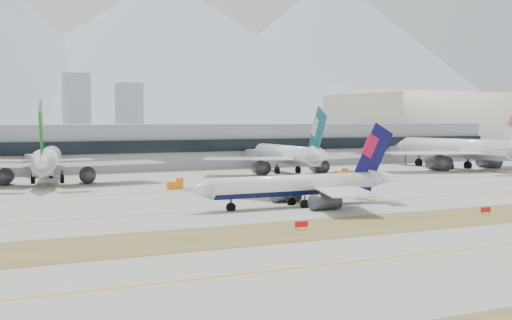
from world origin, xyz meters
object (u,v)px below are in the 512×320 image
widebody_china_air (462,150)px  hangar (437,155)px  terminal (132,146)px  taxiing_airliner (301,186)px  widebody_cathay (289,156)px  widebody_eva (47,162)px

widebody_china_air → hangar: 99.05m
widebody_china_air → terminal: 111.58m
taxiing_airliner → terminal: (5.22, 121.65, 3.63)m
widebody_cathay → terminal: bearing=41.3°
widebody_eva → widebody_cathay: 72.44m
widebody_china_air → hangar: size_ratio=0.74×
taxiing_airliner → terminal: size_ratio=0.17×
hangar → widebody_cathay: bearing=-150.1°
widebody_eva → widebody_cathay: widebody_eva is taller
widebody_cathay → hangar: size_ratio=0.63×
widebody_cathay → widebody_china_air: bearing=-92.2°
taxiing_airliner → hangar: 213.67m
taxiing_airliner → widebody_china_air: (100.13, 62.99, 2.53)m
widebody_china_air → widebody_cathay: bearing=79.3°
widebody_cathay → terminal: widebody_cathay is taller
taxiing_airliner → widebody_cathay: bearing=-118.9°
widebody_cathay → terminal: 59.79m
widebody_cathay → hangar: 139.20m
taxiing_airliner → widebody_eva: 78.93m
taxiing_airliner → hangar: hangar is taller
widebody_china_air → hangar: hangar is taller
taxiing_airliner → widebody_china_air: widebody_china_air is taller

